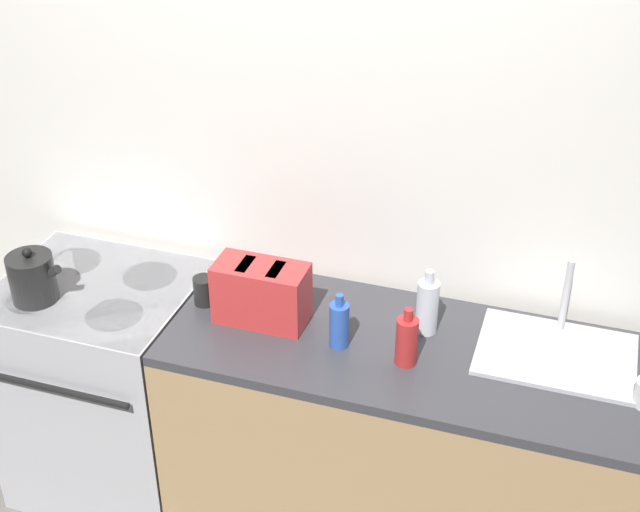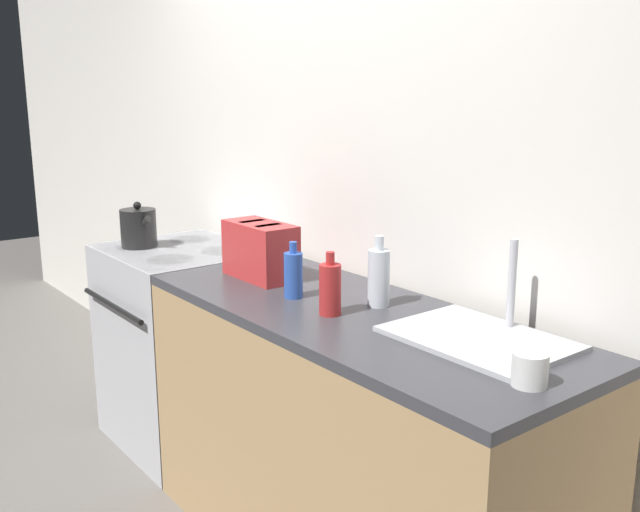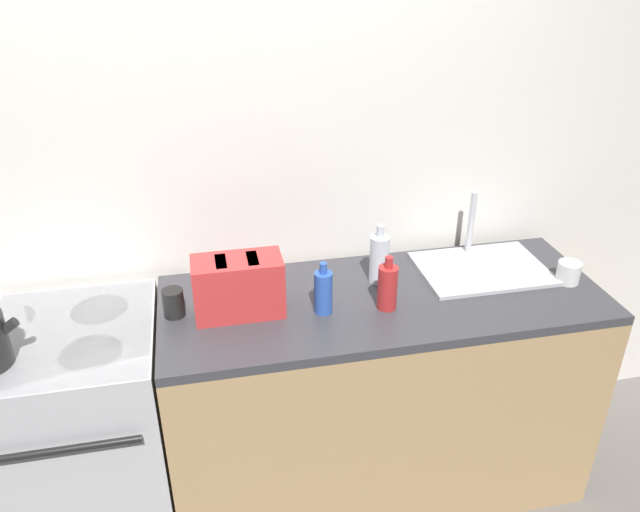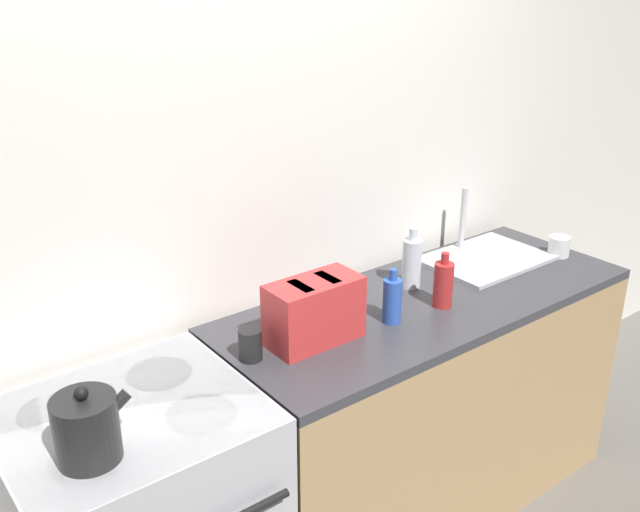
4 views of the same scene
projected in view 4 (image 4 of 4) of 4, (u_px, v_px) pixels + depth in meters
name	position (u px, v px, depth m)	size (l,w,h in m)	color
wall_back	(235.00, 208.00, 2.45)	(8.00, 0.05, 2.60)	silver
counter_block	(422.00, 402.00, 2.83)	(1.66, 0.64, 0.93)	tan
kettle	(87.00, 428.00, 1.76)	(0.20, 0.16, 0.21)	black
toaster	(314.00, 311.00, 2.30)	(0.31, 0.15, 0.21)	red
sink_tray	(485.00, 256.00, 2.97)	(0.50, 0.36, 0.28)	#B7B7BC
bottle_red	(443.00, 284.00, 2.55)	(0.07, 0.07, 0.21)	#B72828
bottle_clear	(412.00, 263.00, 2.69)	(0.07, 0.07, 0.24)	silver
bottle_blue	(392.00, 300.00, 2.43)	(0.07, 0.07, 0.20)	#2D56B7
cup_white	(559.00, 246.00, 3.00)	(0.09, 0.09, 0.08)	white
cup_black	(250.00, 344.00, 2.22)	(0.07, 0.07, 0.10)	black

